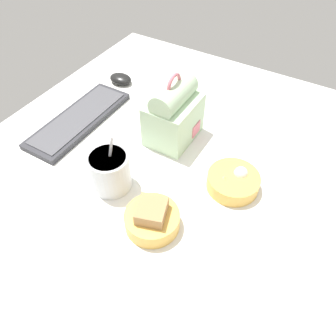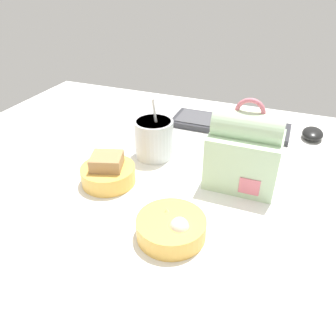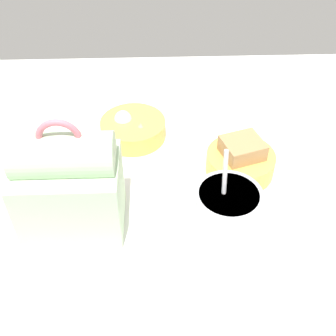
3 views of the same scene
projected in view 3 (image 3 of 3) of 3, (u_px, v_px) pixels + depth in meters
The scene contains 5 objects.
desk_surface at pixel (182, 205), 77.42cm from camera, with size 140.00×110.00×2.00cm.
lunch_bag at pixel (70, 186), 67.44cm from camera, with size 16.36×12.54×21.74cm.
soup_cup at pixel (226, 215), 67.05cm from camera, with size 10.55×10.55×17.54cm.
bento_bowl_sandwich at pixel (240, 161), 80.82cm from camera, with size 13.17×13.17×7.57cm.
bento_bowl_snacks at pixel (133, 128), 89.30cm from camera, with size 13.77×13.77×5.84cm.
Camera 3 is at (4.49, 52.36, 58.33)cm, focal length 45.00 mm.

